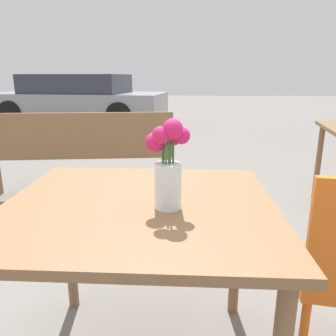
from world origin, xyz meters
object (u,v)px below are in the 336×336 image
(table_front, at_px, (140,227))
(flower_vase, at_px, (167,169))
(bench_near, at_px, (76,152))
(parked_car, at_px, (79,99))

(table_front, height_order, flower_vase, flower_vase)
(flower_vase, distance_m, bench_near, 2.20)
(bench_near, bearing_deg, parked_car, 109.38)
(bench_near, relative_size, parked_car, 0.41)
(flower_vase, height_order, bench_near, flower_vase)
(parked_car, bearing_deg, bench_near, -70.62)
(table_front, height_order, parked_car, parked_car)
(table_front, height_order, bench_near, bench_near)
(table_front, relative_size, parked_car, 0.21)
(flower_vase, xyz_separation_m, parked_car, (-2.97, 7.41, -0.29))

